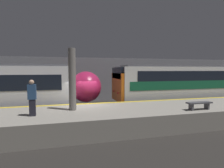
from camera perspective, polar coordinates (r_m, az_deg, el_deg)
ground_plane at (r=12.25m, az=-8.82°, el=-11.16°), size 120.00×120.00×0.00m
platform at (r=10.12m, az=-7.75°, el=-11.42°), size 40.00×4.14×1.07m
station_rear_barrier at (r=18.63m, az=-10.88°, el=1.43°), size 50.00×0.15×4.62m
support_pillar_near at (r=10.00m, az=-12.87°, el=1.47°), size 0.40×0.40×3.46m
train_boxy at (r=20.21m, az=31.73°, el=-0.06°), size 21.30×3.03×3.72m
person_waiting at (r=9.39m, az=-24.64°, el=-3.82°), size 0.38×0.24×1.79m
platform_bench at (r=11.13m, az=26.57°, el=-5.83°), size 1.50×0.40×0.45m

